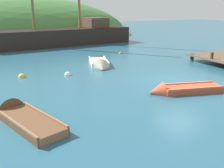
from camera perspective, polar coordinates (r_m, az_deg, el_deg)
name	(u,v)px	position (r m, az deg, el deg)	size (l,w,h in m)	color
ground_plane	(181,82)	(14.75, 15.27, 0.33)	(120.00, 120.00, 0.00)	#285B70
shore_hill	(1,37)	(39.68, -23.67, 9.59)	(38.30, 20.90, 11.81)	#477F3D
sailing_ship	(62,39)	(29.48, -11.12, 9.95)	(18.66, 5.70, 13.52)	black
rowboat_near_dock	(180,91)	(13.00, 14.98, -1.47)	(3.84, 1.84, 0.96)	#C64C2D
rowboat_outer_left	(100,65)	(18.21, -2.78, 4.32)	(2.09, 3.66, 1.16)	beige
rowboat_far	(22,118)	(10.10, -19.63, -7.23)	(2.32, 4.00, 1.11)	brown
buoy_yellow	(22,77)	(16.26, -19.58, 1.46)	(0.44, 0.44, 0.44)	yellow
buoy_white	(68,75)	(16.03, -9.90, 1.98)	(0.42, 0.42, 0.42)	white
buoy_orange	(120,54)	(23.23, 1.89, 6.80)	(0.31, 0.31, 0.31)	orange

